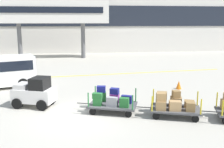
# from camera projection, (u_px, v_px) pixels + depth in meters

# --- Properties ---
(ground_plane) EXTENTS (120.00, 120.00, 0.00)m
(ground_plane) POSITION_uv_depth(u_px,v_px,m) (76.00, 116.00, 12.30)
(ground_plane) COLOR #B2ADA0
(apron_lead_line) EXTENTS (21.75, 2.44, 0.01)m
(apron_lead_line) POSITION_uv_depth(u_px,v_px,m) (103.00, 75.00, 21.84)
(apron_lead_line) COLOR yellow
(apron_lead_line) RESTS_ON ground_plane
(terminal_building) EXTENTS (57.91, 2.51, 9.33)m
(terminal_building) POSITION_uv_depth(u_px,v_px,m) (76.00, 19.00, 36.62)
(terminal_building) COLOR beige
(terminal_building) RESTS_ON ground_plane
(jet_bridge) EXTENTS (15.58, 3.00, 6.78)m
(jet_bridge) POSITION_uv_depth(u_px,v_px,m) (36.00, 12.00, 30.07)
(jet_bridge) COLOR silver
(jet_bridge) RESTS_ON ground_plane
(baggage_tug) EXTENTS (2.34, 1.78, 1.58)m
(baggage_tug) POSITION_uv_depth(u_px,v_px,m) (35.00, 93.00, 13.52)
(baggage_tug) COLOR white
(baggage_tug) RESTS_ON ground_plane
(baggage_cart_lead) EXTENTS (3.07, 2.07, 1.19)m
(baggage_cart_lead) POSITION_uv_depth(u_px,v_px,m) (112.00, 101.00, 12.78)
(baggage_cart_lead) COLOR #4C4C4F
(baggage_cart_lead) RESTS_ON ground_plane
(baggage_cart_middle) EXTENTS (3.07, 2.07, 1.18)m
(baggage_cart_middle) POSITION_uv_depth(u_px,v_px,m) (173.00, 104.00, 12.18)
(baggage_cart_middle) COLOR #4C4C4F
(baggage_cart_middle) RESTS_ON ground_plane
(safety_cone_near) EXTENTS (0.36, 0.36, 0.55)m
(safety_cone_near) POSITION_uv_depth(u_px,v_px,m) (179.00, 85.00, 17.16)
(safety_cone_near) COLOR orange
(safety_cone_near) RESTS_ON ground_plane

